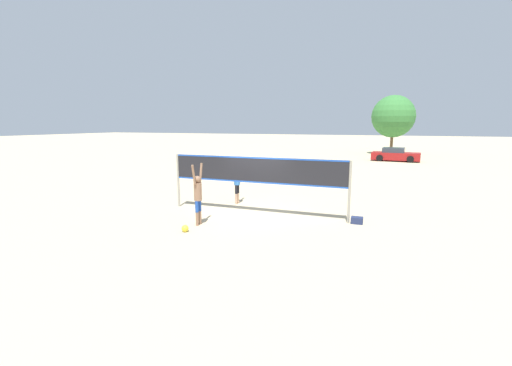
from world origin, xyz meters
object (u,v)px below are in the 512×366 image
at_px(volleyball_net, 256,173).
at_px(player_spiker, 198,193).
at_px(tree_left_cluster, 393,116).
at_px(player_blocker, 237,179).
at_px(volleyball, 185,228).
at_px(parked_car_near, 395,155).
at_px(gear_bag, 357,220).

relative_size(volleyball_net, player_spiker, 3.31).
height_order(player_spiker, tree_left_cluster, tree_left_cluster).
xyz_separation_m(player_blocker, tree_left_cluster, (6.88, 29.56, 3.29)).
bearing_deg(tree_left_cluster, player_spiker, -101.67).
height_order(player_blocker, volleyball, player_blocker).
relative_size(player_spiker, player_blocker, 1.03).
bearing_deg(tree_left_cluster, volleyball_net, -99.97).
xyz_separation_m(volleyball_net, parked_car_near, (5.73, 23.33, -1.08)).
bearing_deg(gear_bag, player_spiker, -157.78).
height_order(volleyball_net, parked_car_near, volleyball_net).
xyz_separation_m(player_blocker, parked_car_near, (7.17, 21.94, -0.54)).
xyz_separation_m(volleyball_net, tree_left_cluster, (5.44, 30.94, 2.75)).
distance_m(gear_bag, tree_left_cluster, 31.26).
bearing_deg(volleyball_net, player_blocker, 136.17).
xyz_separation_m(gear_bag, parked_car_near, (1.79, 23.31, 0.48)).
height_order(volleyball_net, gear_bag, volleyball_net).
height_order(volleyball, gear_bag, gear_bag).
bearing_deg(volleyball, tree_left_cluster, 78.59).
height_order(volleyball, parked_car_near, parked_car_near).
bearing_deg(volleyball_net, tree_left_cluster, 80.03).
distance_m(player_blocker, parked_car_near, 23.09).
relative_size(volleyball_net, player_blocker, 3.42).
xyz_separation_m(player_blocker, gear_bag, (5.38, -1.36, -1.01)).
bearing_deg(player_blocker, gear_bag, 75.78).
distance_m(player_blocker, tree_left_cluster, 30.53).
bearing_deg(player_blocker, tree_left_cluster, 166.90).
distance_m(player_spiker, parked_car_near, 26.48).
distance_m(player_blocker, volleyball, 4.54).
bearing_deg(volleyball_net, gear_bag, 0.26).
distance_m(volleyball_net, player_spiker, 2.63).
xyz_separation_m(player_spiker, player_blocker, (-0.04, 3.55, -0.04)).
distance_m(gear_bag, parked_car_near, 23.38).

